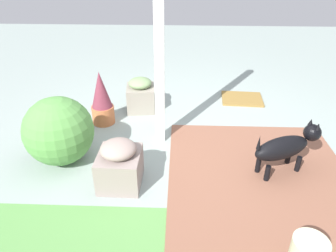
{
  "coord_description": "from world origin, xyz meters",
  "views": [
    {
      "loc": [
        0.06,
        3.04,
        2.03
      ],
      "look_at": [
        0.18,
        0.19,
        0.37
      ],
      "focal_mm": 34.02,
      "sensor_mm": 36.0,
      "label": 1
    }
  ],
  "objects": [
    {
      "name": "doormat",
      "position": [
        -0.86,
        -1.25,
        0.01
      ],
      "size": [
        0.61,
        0.5,
        0.03
      ],
      "primitive_type": "cube",
      "rotation": [
        0.0,
        0.0,
        -0.07
      ],
      "color": "olive",
      "rests_on": "ground"
    },
    {
      "name": "stone_planter_nearest",
      "position": [
        0.59,
        -0.88,
        0.22
      ],
      "size": [
        0.41,
        0.42,
        0.46
      ],
      "color": "gray",
      "rests_on": "ground"
    },
    {
      "name": "ground_plane",
      "position": [
        0.0,
        0.0,
        0.0
      ],
      "size": [
        12.0,
        12.0,
        0.0
      ],
      "primitive_type": "plane",
      "color": "#8E9E98"
    },
    {
      "name": "brick_path",
      "position": [
        -0.75,
        0.77,
        0.01
      ],
      "size": [
        1.8,
        2.4,
        0.02
      ],
      "primitive_type": "cube",
      "color": "brown",
      "rests_on": "ground"
    },
    {
      "name": "stone_planter_far",
      "position": [
        0.61,
        0.67,
        0.22
      ],
      "size": [
        0.4,
        0.43,
        0.47
      ],
      "color": "gray",
      "rests_on": "ground"
    },
    {
      "name": "dog",
      "position": [
        -0.98,
        0.43,
        0.3
      ],
      "size": [
        0.73,
        0.46,
        0.52
      ],
      "color": "black",
      "rests_on": "ground"
    },
    {
      "name": "round_shrub",
      "position": [
        1.28,
        0.32,
        0.36
      ],
      "size": [
        0.71,
        0.71,
        0.71
      ],
      "primitive_type": "sphere",
      "color": "#549144",
      "rests_on": "ground"
    },
    {
      "name": "terracotta_pot_spiky",
      "position": [
        1.03,
        -0.5,
        0.33
      ],
      "size": [
        0.28,
        0.28,
        0.69
      ],
      "color": "#C1693E",
      "rests_on": "ground"
    },
    {
      "name": "porch_pillar",
      "position": [
        0.28,
        -0.13,
        1.17
      ],
      "size": [
        0.1,
        0.1,
        2.35
      ],
      "primitive_type": "cube",
      "color": "white",
      "rests_on": "ground"
    }
  ]
}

